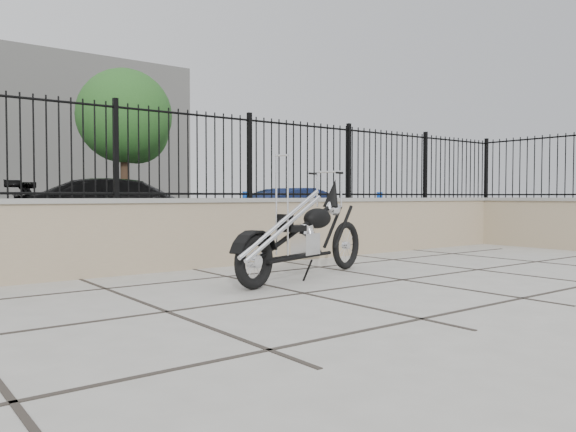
# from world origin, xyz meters

# --- Properties ---
(ground_plane) EXTENTS (90.00, 90.00, 0.00)m
(ground_plane) POSITION_xyz_m (0.00, 0.00, 0.00)
(ground_plane) COLOR #99968E
(ground_plane) RESTS_ON ground
(parking_lot) EXTENTS (30.00, 30.00, 0.00)m
(parking_lot) POSITION_xyz_m (0.00, 12.50, 0.00)
(parking_lot) COLOR black
(parking_lot) RESTS_ON ground
(retaining_wall) EXTENTS (14.00, 0.36, 0.96)m
(retaining_wall) POSITION_xyz_m (0.00, 2.50, 0.48)
(retaining_wall) COLOR gray
(retaining_wall) RESTS_ON ground_plane
(wall_return) EXTENTS (0.36, 2.50, 0.96)m
(wall_return) POSITION_xyz_m (6.85, 1.30, 0.48)
(wall_return) COLOR gray
(wall_return) RESTS_ON ground_plane
(iron_fence) EXTENTS (14.00, 0.08, 1.20)m
(iron_fence) POSITION_xyz_m (0.00, 2.50, 1.56)
(iron_fence) COLOR black
(iron_fence) RESTS_ON retaining_wall
(fence_return) EXTENTS (0.08, 2.30, 1.20)m
(fence_return) POSITION_xyz_m (6.85, 1.30, 1.56)
(fence_return) COLOR black
(fence_return) RESTS_ON wall_return
(chopper_motorcycle) EXTENTS (2.49, 1.16, 1.49)m
(chopper_motorcycle) POSITION_xyz_m (0.64, 0.79, 0.74)
(chopper_motorcycle) COLOR black
(chopper_motorcycle) RESTS_ON ground_plane
(car_black) EXTENTS (5.09, 3.62, 1.37)m
(car_black) POSITION_xyz_m (1.12, 7.35, 0.68)
(car_black) COLOR black
(car_black) RESTS_ON parking_lot
(car_blue) EXTENTS (3.64, 1.33, 1.19)m
(car_blue) POSITION_xyz_m (5.48, 6.82, 0.60)
(car_blue) COLOR #101A3C
(car_blue) RESTS_ON parking_lot
(bollard_b) EXTENTS (0.13, 0.13, 1.08)m
(bollard_b) POSITION_xyz_m (2.21, 4.45, 0.54)
(bollard_b) COLOR #0B58AC
(bollard_b) RESTS_ON ground_plane
(bollard_c) EXTENTS (0.13, 0.13, 1.08)m
(bollard_c) POSITION_xyz_m (5.51, 4.15, 0.54)
(bollard_c) COLOR #0B29B0
(bollard_c) RESTS_ON ground_plane
(tree_right) EXTENTS (3.53, 3.53, 5.96)m
(tree_right) POSITION_xyz_m (4.44, 16.21, 4.17)
(tree_right) COLOR #382619
(tree_right) RESTS_ON ground_plane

